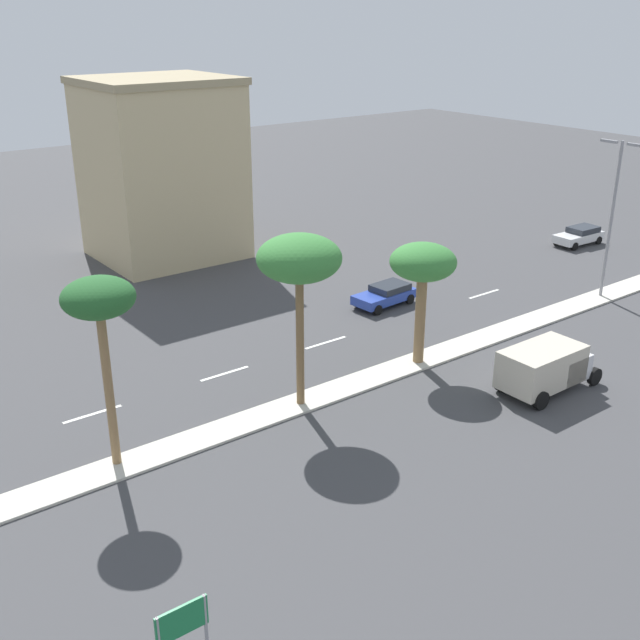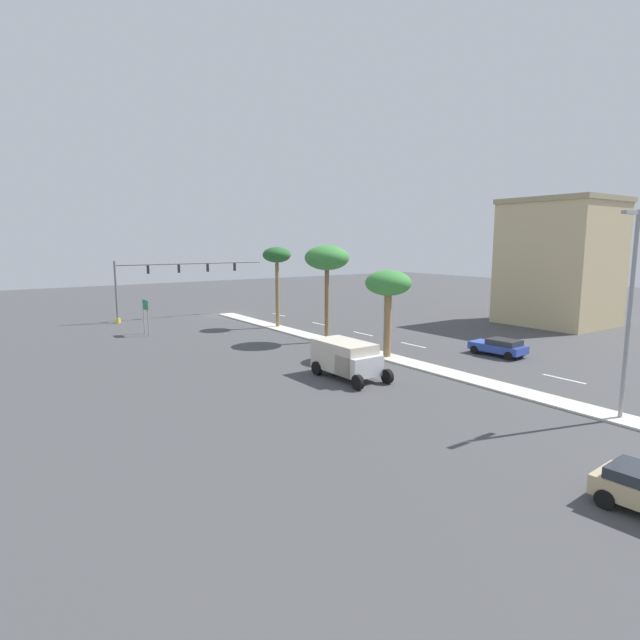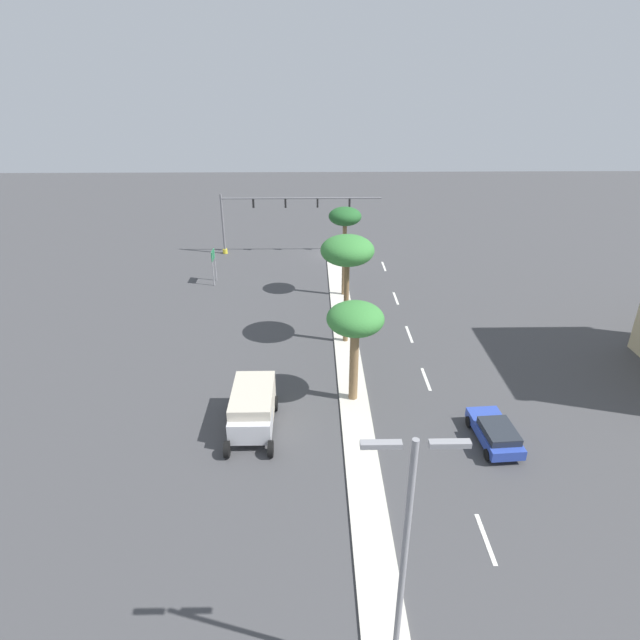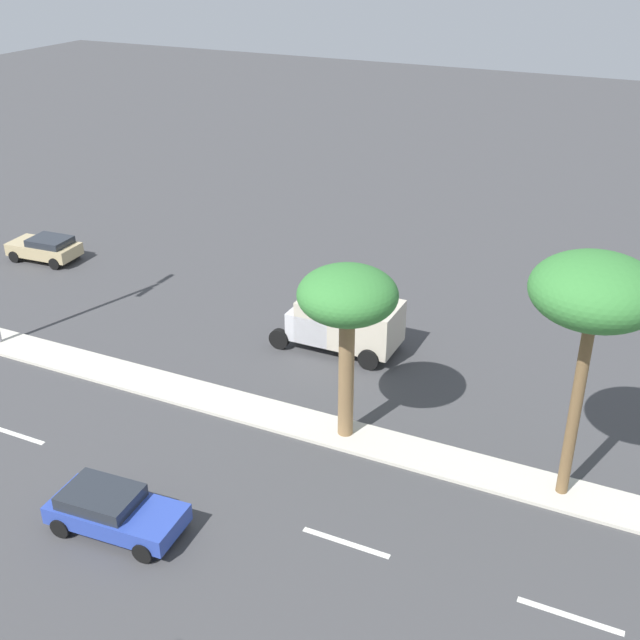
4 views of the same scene
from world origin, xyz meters
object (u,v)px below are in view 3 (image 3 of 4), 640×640
object	(u,v)px
sedan_blue_far	(495,432)
traffic_signal_gantry	(268,214)
palm_tree_near	(345,219)
palm_tree_right	(355,322)
street_lamp_mid	(405,551)
box_truck	(252,409)
palm_tree_rear	(347,252)
directional_road_sign	(213,259)

from	to	relation	value
sedan_blue_far	traffic_signal_gantry	bearing A→B (deg)	-66.10
palm_tree_near	palm_tree_right	distance (m)	16.73
street_lamp_mid	box_truck	bearing A→B (deg)	-66.03
palm_tree_rear	traffic_signal_gantry	bearing A→B (deg)	-71.18
palm_tree_rear	sedan_blue_far	bearing A→B (deg)	121.97
palm_tree_rear	street_lamp_mid	world-z (taller)	street_lamp_mid
directional_road_sign	palm_tree_near	xyz separation A→B (m)	(-12.19, 3.25, 4.66)
box_truck	traffic_signal_gantry	bearing A→B (deg)	-87.65
palm_tree_rear	palm_tree_right	world-z (taller)	palm_tree_rear
traffic_signal_gantry	sedan_blue_far	size ratio (longest dim) A/B	4.14
traffic_signal_gantry	box_truck	world-z (taller)	traffic_signal_gantry
palm_tree_right	directional_road_sign	bearing A→B (deg)	-59.30
traffic_signal_gantry	directional_road_sign	distance (m)	10.27
directional_road_sign	sedan_blue_far	distance (m)	31.05
palm_tree_near	directional_road_sign	bearing A→B (deg)	-14.94
palm_tree_near	palm_tree_right	size ratio (longest dim) A/B	1.24
street_lamp_mid	sedan_blue_far	bearing A→B (deg)	-121.23
palm_tree_right	box_truck	bearing A→B (deg)	25.16
sedan_blue_far	directional_road_sign	bearing A→B (deg)	-51.50
sedan_blue_far	box_truck	world-z (taller)	box_truck
directional_road_sign	palm_tree_near	bearing A→B (deg)	165.06
traffic_signal_gantry	directional_road_sign	bearing A→B (deg)	62.96
palm_tree_right	sedan_blue_far	world-z (taller)	palm_tree_right
street_lamp_mid	box_truck	size ratio (longest dim) A/B	1.84
traffic_signal_gantry	directional_road_sign	size ratio (longest dim) A/B	5.32
palm_tree_rear	sedan_blue_far	size ratio (longest dim) A/B	1.93
traffic_signal_gantry	street_lamp_mid	distance (m)	45.96
palm_tree_right	street_lamp_mid	xyz separation A→B (m)	(-0.15, 16.48, 0.50)
palm_tree_rear	street_lamp_mid	xyz separation A→B (m)	(-0.15, 24.12, -1.22)
palm_tree_near	palm_tree_rear	xyz separation A→B (m)	(0.38, 9.01, 0.08)
directional_road_sign	palm_tree_right	size ratio (longest dim) A/B	0.51
street_lamp_mid	box_truck	xyz separation A→B (m)	(6.09, -13.69, -4.64)
sedan_blue_far	street_lamp_mid	bearing A→B (deg)	58.77
palm_tree_right	street_lamp_mid	distance (m)	16.49
palm_tree_near	box_truck	bearing A→B (deg)	71.99
traffic_signal_gantry	palm_tree_near	world-z (taller)	palm_tree_near
street_lamp_mid	palm_tree_right	bearing A→B (deg)	-89.49
palm_tree_near	palm_tree_right	xyz separation A→B (m)	(0.38, 16.64, -1.65)
directional_road_sign	palm_tree_near	world-z (taller)	palm_tree_near
traffic_signal_gantry	palm_tree_rear	distance (m)	22.58
palm_tree_rear	palm_tree_right	size ratio (longest dim) A/B	1.27
directional_road_sign	palm_tree_rear	world-z (taller)	palm_tree_rear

